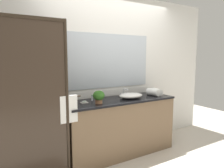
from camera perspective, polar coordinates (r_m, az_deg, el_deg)
ground_plane at (r=3.55m, az=2.19°, el=-18.55°), size 8.00×8.00×0.00m
wall_back_with_mirror at (r=3.50m, az=-0.76°, el=3.30°), size 4.40×0.06×2.60m
vanity_cabinet at (r=3.39m, az=2.14°, el=-11.62°), size 1.80×0.58×0.90m
shower_enclosure at (r=2.59m, az=-19.73°, el=-4.90°), size 1.20×0.59×2.00m
sink_basin at (r=3.34m, az=5.26°, el=-3.20°), size 0.41×0.28×0.09m
faucet at (r=3.49m, az=3.36°, el=-2.62°), size 0.17×0.15×0.14m
potted_plant at (r=2.95m, az=-3.67°, el=-3.39°), size 0.17×0.17×0.19m
soap_dish at (r=3.00m, az=-7.67°, el=-4.98°), size 0.10×0.07×0.04m
amenity_bottle_body_wash at (r=3.13m, az=-5.54°, el=-3.90°), size 0.02×0.02×0.09m
amenity_bottle_lotion at (r=3.15m, az=-3.45°, el=-3.73°), size 0.03×0.03×0.10m
rolled_towel_near_edge at (r=3.70m, az=12.32°, el=-2.10°), size 0.16×0.25×0.11m
rolled_towel_middle at (r=3.61m, az=11.31°, el=-2.22°), size 0.16×0.24×0.12m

